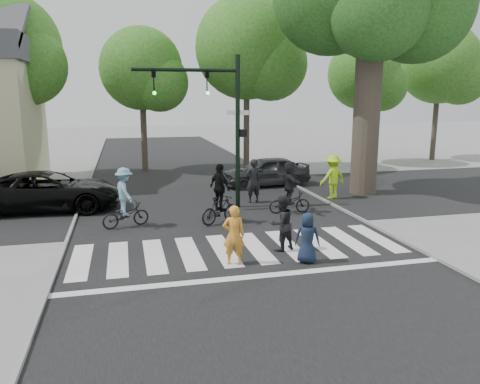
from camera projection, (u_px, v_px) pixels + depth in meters
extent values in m
plane|color=gray|center=(249.00, 260.00, 12.89)|extent=(120.00, 120.00, 0.00)
cube|color=black|center=(214.00, 216.00, 17.64)|extent=(10.00, 70.00, 0.01)
cube|color=black|center=(202.00, 199.00, 20.49)|extent=(70.00, 10.00, 0.01)
cube|color=gray|center=(73.00, 223.00, 16.44)|extent=(0.10, 70.00, 0.10)
cube|color=gray|center=(338.00, 207.00, 18.82)|extent=(0.10, 70.00, 0.10)
cube|color=silver|center=(80.00, 261.00, 12.77)|extent=(0.55, 3.00, 0.01)
cube|color=silver|center=(118.00, 258.00, 13.01)|extent=(0.55, 3.00, 0.01)
cube|color=silver|center=(154.00, 256.00, 13.24)|extent=(0.55, 3.00, 0.01)
cube|color=silver|center=(189.00, 253.00, 13.48)|extent=(0.55, 3.00, 0.01)
cube|color=silver|center=(223.00, 250.00, 13.72)|extent=(0.55, 3.00, 0.01)
cube|color=silver|center=(256.00, 247.00, 13.95)|extent=(0.55, 3.00, 0.01)
cube|color=silver|center=(288.00, 245.00, 14.19)|extent=(0.55, 3.00, 0.01)
cube|color=silver|center=(318.00, 242.00, 14.42)|extent=(0.55, 3.00, 0.01)
cube|color=silver|center=(348.00, 240.00, 14.66)|extent=(0.55, 3.00, 0.01)
cube|color=silver|center=(377.00, 238.00, 14.89)|extent=(0.55, 3.00, 0.01)
cube|color=silver|center=(261.00, 276.00, 11.74)|extent=(10.00, 0.30, 0.01)
cylinder|color=black|center=(238.00, 133.00, 18.46)|extent=(0.18, 0.18, 6.00)
cylinder|color=black|center=(186.00, 70.00, 17.50)|extent=(4.00, 0.14, 0.14)
imported|color=black|center=(207.00, 82.00, 17.78)|extent=(0.16, 0.20, 1.00)
sphere|color=#19E533|center=(208.00, 93.00, 17.75)|extent=(0.14, 0.14, 0.14)
imported|color=black|center=(154.00, 82.00, 17.31)|extent=(0.16, 0.20, 1.00)
sphere|color=#19E533|center=(154.00, 93.00, 17.27)|extent=(0.14, 0.14, 0.14)
cube|color=black|center=(243.00, 133.00, 18.51)|extent=(0.28, 0.18, 0.30)
cube|color=#FF660C|center=(246.00, 133.00, 18.53)|extent=(0.02, 0.14, 0.20)
cube|color=white|center=(238.00, 113.00, 18.29)|extent=(0.90, 0.04, 0.18)
cylinder|color=brown|center=(366.00, 117.00, 21.08)|extent=(1.20, 1.20, 7.00)
cylinder|color=brown|center=(379.00, 48.00, 20.35)|extent=(1.29, 1.74, 2.93)
sphere|color=#114417|center=(418.00, 6.00, 19.98)|extent=(4.80, 4.80, 4.80)
sphere|color=#114417|center=(378.00, 11.00, 18.76)|extent=(4.00, 4.00, 4.00)
cylinder|color=brown|center=(11.00, 119.00, 25.04)|extent=(0.36, 0.36, 6.44)
sphere|color=#1A701A|center=(4.00, 48.00, 24.30)|extent=(5.80, 5.80, 5.80)
sphere|color=#1A701A|center=(27.00, 65.00, 23.93)|extent=(4.06, 4.06, 4.06)
cylinder|color=brown|center=(144.00, 124.00, 27.82)|extent=(0.36, 0.36, 5.60)
sphere|color=#1A701A|center=(141.00, 69.00, 27.17)|extent=(4.80, 4.80, 4.80)
sphere|color=#1A701A|center=(159.00, 82.00, 26.88)|extent=(3.36, 3.36, 3.36)
cylinder|color=brown|center=(247.00, 114.00, 27.88)|extent=(0.36, 0.36, 6.72)
sphere|color=#1A701A|center=(247.00, 47.00, 27.11)|extent=(6.00, 6.00, 6.00)
sphere|color=#1A701A|center=(271.00, 64.00, 26.73)|extent=(4.20, 4.20, 4.20)
cylinder|color=brown|center=(361.00, 123.00, 30.66)|extent=(0.36, 0.36, 5.46)
sphere|color=#1A701A|center=(364.00, 74.00, 30.03)|extent=(4.60, 4.60, 4.60)
sphere|color=#1A701A|center=(382.00, 86.00, 29.75)|extent=(3.22, 3.22, 3.22)
cylinder|color=brown|center=(435.00, 116.00, 32.57)|extent=(0.36, 0.36, 6.16)
sphere|color=#1A701A|center=(440.00, 64.00, 31.86)|extent=(5.40, 5.40, 5.40)
sphere|color=#1A701A|center=(460.00, 77.00, 31.52)|extent=(3.78, 3.78, 3.78)
imported|color=orange|center=(234.00, 235.00, 12.43)|extent=(0.66, 0.50, 1.63)
imported|color=#162137|center=(307.00, 238.00, 12.57)|extent=(0.80, 0.68, 1.39)
imported|color=black|center=(281.00, 223.00, 13.57)|extent=(0.96, 0.87, 1.63)
imported|color=black|center=(126.00, 215.00, 16.07)|extent=(1.73, 1.06, 0.86)
imported|color=#6B92AB|center=(125.00, 192.00, 15.91)|extent=(0.92, 1.20, 1.65)
imported|color=black|center=(220.00, 210.00, 16.54)|extent=(1.66, 1.18, 0.98)
imported|color=black|center=(220.00, 188.00, 16.38)|extent=(0.83, 1.07, 1.69)
imported|color=black|center=(289.00, 202.00, 18.01)|extent=(1.63, 0.66, 0.84)
imported|color=black|center=(290.00, 182.00, 17.85)|extent=(0.57, 1.52, 1.61)
imported|color=black|center=(49.00, 191.00, 18.37)|extent=(5.73, 2.94, 1.55)
imported|color=#303134|center=(266.00, 171.00, 23.41)|extent=(4.45, 1.99, 1.49)
imported|color=#B4F119|center=(333.00, 177.00, 20.51)|extent=(1.36, 0.96, 1.92)
imported|color=black|center=(253.00, 181.00, 19.68)|extent=(0.76, 0.58, 1.87)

